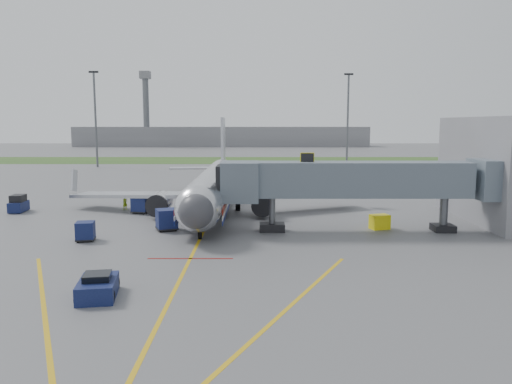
{
  "coord_description": "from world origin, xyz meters",
  "views": [
    {
      "loc": [
        4.68,
        -37.92,
        9.39
      ],
      "look_at": [
        4.58,
        6.98,
        3.2
      ],
      "focal_mm": 35.0,
      "sensor_mm": 36.0,
      "label": 1
    }
  ],
  "objects_px": {
    "airliner": "(214,187)",
    "pushback_tug": "(98,287)",
    "baggage_tug": "(18,204)",
    "belt_loader": "(188,209)",
    "ramp_worker": "(125,203)"
  },
  "relations": [
    {
      "from": "pushback_tug",
      "to": "baggage_tug",
      "type": "xyz_separation_m",
      "value": [
        -16.84,
        26.35,
        0.26
      ]
    },
    {
      "from": "baggage_tug",
      "to": "belt_loader",
      "type": "distance_m",
      "value": 18.37
    },
    {
      "from": "belt_loader",
      "to": "ramp_worker",
      "type": "height_order",
      "value": "belt_loader"
    },
    {
      "from": "baggage_tug",
      "to": "airliner",
      "type": "bearing_deg",
      "value": 1.85
    },
    {
      "from": "pushback_tug",
      "to": "ramp_worker",
      "type": "relative_size",
      "value": 2.3
    },
    {
      "from": "pushback_tug",
      "to": "baggage_tug",
      "type": "distance_m",
      "value": 31.27
    },
    {
      "from": "airliner",
      "to": "baggage_tug",
      "type": "bearing_deg",
      "value": -178.15
    },
    {
      "from": "ramp_worker",
      "to": "airliner",
      "type": "bearing_deg",
      "value": -45.75
    },
    {
      "from": "airliner",
      "to": "belt_loader",
      "type": "distance_m",
      "value": 3.85
    },
    {
      "from": "airliner",
      "to": "pushback_tug",
      "type": "bearing_deg",
      "value": -98.43
    },
    {
      "from": "pushback_tug",
      "to": "belt_loader",
      "type": "distance_m",
      "value": 25.06
    },
    {
      "from": "airliner",
      "to": "ramp_worker",
      "type": "relative_size",
      "value": 23.67
    },
    {
      "from": "belt_loader",
      "to": "ramp_worker",
      "type": "distance_m",
      "value": 7.72
    },
    {
      "from": "airliner",
      "to": "pushback_tug",
      "type": "relative_size",
      "value": 10.3
    },
    {
      "from": "baggage_tug",
      "to": "ramp_worker",
      "type": "relative_size",
      "value": 1.81
    }
  ]
}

